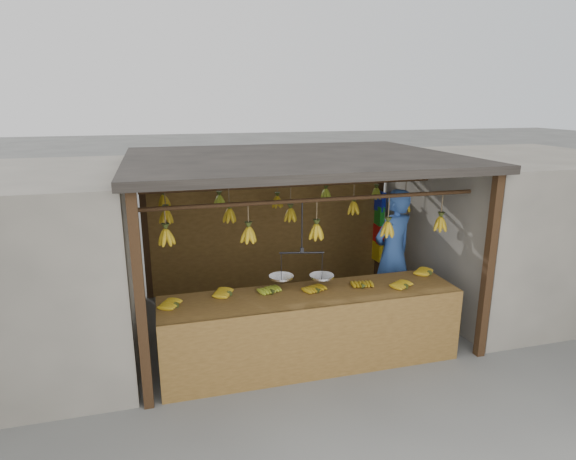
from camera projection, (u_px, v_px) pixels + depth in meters
name	position (u px, v px, depth m)	size (l,w,h in m)	color
ground	(293.00, 322.00, 6.95)	(80.00, 80.00, 0.00)	#5B5B57
stall	(287.00, 183.00, 6.73)	(4.30, 3.30, 2.40)	black
neighbor_left	(4.00, 269.00, 5.73)	(3.00, 3.00, 2.30)	slate
neighbor_right	(514.00, 228.00, 7.56)	(3.00, 3.00, 2.30)	slate
counter	(315.00, 313.00, 5.59)	(3.60, 0.81, 0.96)	brown
hanging_bananas	(293.00, 212.00, 6.53)	(3.56, 2.22, 0.39)	#AC8512
balance_scale	(302.00, 273.00, 5.67)	(0.75, 0.39, 0.93)	black
vendor	(393.00, 253.00, 7.00)	(0.69, 0.45, 1.89)	#3359A5
bag_bundles	(379.00, 226.00, 8.44)	(0.08, 0.26, 1.25)	#1426BF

